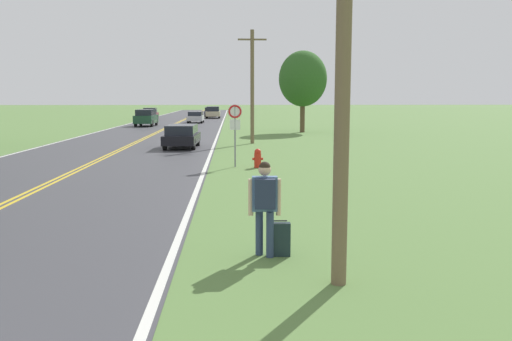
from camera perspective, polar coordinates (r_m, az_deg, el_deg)
The scene contains 13 objects.
hitchhiker_person at distance 9.97m, azimuth 0.93°, elevation -3.03°, with size 0.61×0.43×1.78m.
suitcase at distance 10.21m, azimuth 2.45°, elevation -7.24°, with size 0.42×0.18×0.68m.
fire_hydrant at distance 22.78m, azimuth 0.18°, elevation 1.33°, with size 0.45×0.29×0.80m.
traffic_sign at distance 22.87m, azimuth -2.23°, elevation 5.35°, with size 0.60×0.10×2.65m.
utility_pole_foreground at distance 8.47m, azimuth 9.22°, elevation 13.91°, with size 1.80×0.24×7.46m.
utility_pole_midground at distance 34.60m, azimuth -0.40°, elevation 9.00°, with size 1.80×0.24×7.12m.
tree_mid_treeline at distance 45.89m, azimuth 4.95°, elevation 9.58°, with size 4.01×4.01×6.77m.
car_black_hatchback_nearest at distance 31.87m, azimuth -7.80°, elevation 3.68°, with size 1.93×4.25×1.35m.
car_dark_green_suv_approaching at distance 56.26m, azimuth -11.50°, elevation 5.51°, with size 1.97×4.15×1.70m.
car_silver_hatchback_mid_near at distance 62.57m, azimuth -6.37°, elevation 5.65°, with size 1.78×4.05×1.30m.
car_maroon_sedan_mid_far at distance 71.56m, azimuth -11.05°, elevation 5.87°, with size 1.92×4.14×1.56m.
car_champagne_suv_receding at distance 76.30m, azimuth -4.54°, elevation 6.16°, with size 1.94×4.35×1.63m.
car_dark_grey_sedan_distant at distance 82.19m, azimuth -4.84°, elevation 6.17°, with size 1.94×4.30×1.40m.
Camera 1 is at (6.30, -4.65, 2.96)m, focal length 38.00 mm.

